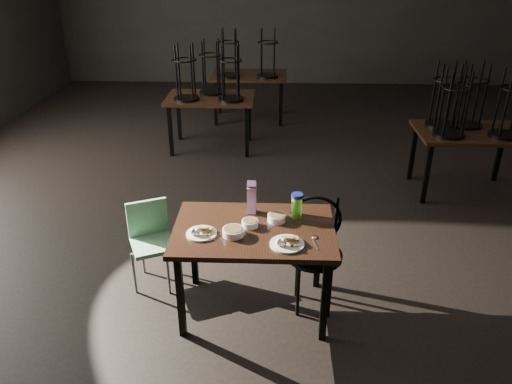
{
  "coord_description": "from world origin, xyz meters",
  "views": [
    {
      "loc": [
        -0.64,
        -4.43,
        2.65
      ],
      "look_at": [
        -0.78,
        -0.85,
        0.85
      ],
      "focal_mm": 35.0,
      "sensor_mm": 36.0,
      "label": 1
    }
  ],
  "objects_px": {
    "bentwood_chair": "(315,244)",
    "main_table": "(254,237)",
    "water_bottle": "(297,205)",
    "juice_carton": "(252,198)",
    "school_chair": "(151,236)"
  },
  "relations": [
    {
      "from": "bentwood_chair",
      "to": "water_bottle",
      "type": "bearing_deg",
      "value": 161.05
    },
    {
      "from": "water_bottle",
      "to": "bentwood_chair",
      "type": "bearing_deg",
      "value": -21.15
    },
    {
      "from": "school_chair",
      "to": "main_table",
      "type": "bearing_deg",
      "value": -45.8
    },
    {
      "from": "bentwood_chair",
      "to": "main_table",
      "type": "bearing_deg",
      "value": -162.89
    },
    {
      "from": "main_table",
      "to": "juice_carton",
      "type": "relative_size",
      "value": 4.38
    },
    {
      "from": "bentwood_chair",
      "to": "school_chair",
      "type": "height_order",
      "value": "bentwood_chair"
    },
    {
      "from": "main_table",
      "to": "water_bottle",
      "type": "relative_size",
      "value": 6.05
    },
    {
      "from": "water_bottle",
      "to": "bentwood_chair",
      "type": "distance_m",
      "value": 0.35
    },
    {
      "from": "main_table",
      "to": "water_bottle",
      "type": "xyz_separation_m",
      "value": [
        0.32,
        0.18,
        0.18
      ]
    },
    {
      "from": "juice_carton",
      "to": "school_chair",
      "type": "height_order",
      "value": "juice_carton"
    },
    {
      "from": "water_bottle",
      "to": "bentwood_chair",
      "type": "xyz_separation_m",
      "value": [
        0.15,
        -0.06,
        -0.31
      ]
    },
    {
      "from": "juice_carton",
      "to": "water_bottle",
      "type": "distance_m",
      "value": 0.35
    },
    {
      "from": "main_table",
      "to": "water_bottle",
      "type": "height_order",
      "value": "water_bottle"
    },
    {
      "from": "juice_carton",
      "to": "water_bottle",
      "type": "height_order",
      "value": "juice_carton"
    },
    {
      "from": "water_bottle",
      "to": "bentwood_chair",
      "type": "relative_size",
      "value": 0.22
    }
  ]
}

